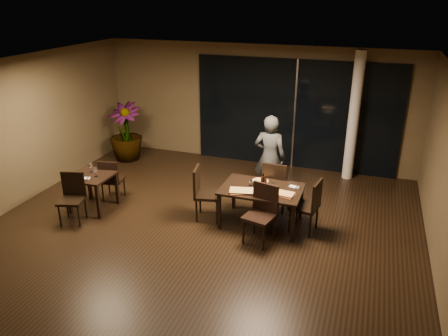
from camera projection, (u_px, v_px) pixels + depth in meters
ground at (197, 235)px, 8.06m from camera, size 8.00×8.00×0.00m
wall_back at (257, 105)px, 11.03m from camera, size 8.00×0.10×3.00m
wall_front at (23, 311)px, 3.94m from camera, size 8.00×0.10×3.00m
wall_left at (8, 135)px, 8.71m from camera, size 0.10×8.00×3.00m
ceiling at (193, 70)px, 6.91m from camera, size 8.00×8.00×0.04m
window_panel at (295, 115)px, 10.71m from camera, size 5.00×0.06×2.70m
column at (354, 117)px, 9.95m from camera, size 0.24×0.24×3.00m
main_table at (262, 192)px, 8.20m from camera, size 1.50×1.00×0.75m
side_table at (92, 181)px, 8.81m from camera, size 0.80×0.80×0.75m
chair_main_far at (276, 184)px, 8.75m from camera, size 0.53×0.53×1.06m
chair_main_near at (262, 210)px, 7.69m from camera, size 0.59×0.59×1.06m
chair_main_left at (203, 190)px, 8.45m from camera, size 0.58×0.58×1.06m
chair_main_right at (309, 204)px, 7.96m from camera, size 0.55×0.55×1.04m
chair_side_far at (111, 178)px, 9.19m from camera, size 0.50×0.50×0.93m
chair_side_near at (72, 195)px, 8.38m from camera, size 0.56×0.56×0.97m
diner at (270, 158)px, 9.19m from camera, size 0.63×0.42×1.84m
potted_plant at (126, 132)px, 11.38m from camera, size 0.85×0.85×1.51m
pizza_board_left at (245, 192)px, 8.01m from camera, size 0.62×0.48×0.01m
pizza_board_right at (280, 194)px, 7.93m from camera, size 0.59×0.39×0.01m
oblong_pizza_left at (245, 191)px, 8.00m from camera, size 0.58×0.37×0.02m
oblong_pizza_right at (280, 193)px, 7.92m from camera, size 0.51×0.27×0.02m
round_pizza at (260, 181)px, 8.45m from camera, size 0.31×0.31×0.01m
bottle_a at (262, 180)px, 8.19m from camera, size 0.06×0.06×0.28m
bottle_b at (265, 182)px, 8.15m from camera, size 0.05×0.05×0.25m
bottle_c at (263, 179)px, 8.20m from camera, size 0.06×0.06×0.28m
tumbler_left at (251, 183)px, 8.28m from camera, size 0.08×0.08×0.09m
tumbler_right at (273, 185)px, 8.19m from camera, size 0.07×0.07×0.09m
napkin_near at (287, 194)px, 7.93m from camera, size 0.19×0.13×0.01m
napkin_far at (294, 187)px, 8.20m from camera, size 0.20×0.14×0.01m
wine_glass_a at (91, 168)px, 8.84m from camera, size 0.09×0.09×0.20m
wine_glass_b at (95, 172)px, 8.64m from camera, size 0.08×0.08×0.18m
side_napkin at (85, 178)px, 8.57m from camera, size 0.20×0.16×0.01m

